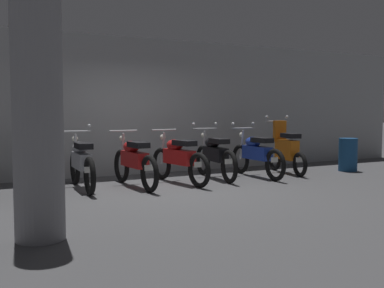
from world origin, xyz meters
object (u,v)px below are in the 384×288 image
Objects in this scene: motorbike_slot_7 at (286,150)px; trash_bin at (348,155)px; motorbike_slot_3 at (134,161)px; motorbike_slot_5 at (215,155)px; motorbike_slot_4 at (178,158)px; motorbike_slot_6 at (256,154)px; motorbike_slot_2 at (81,162)px; support_pillar at (37,102)px; motorbike_slot_1 at (29,165)px.

motorbike_slot_7 is 2.18× the size of trash_bin.
motorbike_slot_3 reaches higher than trash_bin.
motorbike_slot_5 is at bearing 173.58° from trash_bin.
motorbike_slot_6 is (1.84, 0.01, 0.00)m from motorbike_slot_4.
motorbike_slot_2 reaches higher than motorbike_slot_4.
motorbike_slot_4 is 1.00× the size of motorbike_slot_6.
trash_bin is (5.21, -0.18, -0.11)m from motorbike_slot_3.
support_pillar is (-3.08, -2.85, 1.01)m from motorbike_slot_4.
motorbike_slot_7 is (4.59, -0.03, 0.04)m from motorbike_slot_2.
motorbike_slot_6 is at bearing 175.20° from trash_bin.
motorbike_slot_3 is at bearing -177.04° from motorbike_slot_7.
motorbike_slot_2 is at bearing 179.64° from motorbike_slot_5.
motorbike_slot_4 is (0.92, 0.02, 0.00)m from motorbike_slot_3.
motorbike_slot_4 is at bearing -168.55° from motorbike_slot_5.
trash_bin is (4.29, -0.19, -0.11)m from motorbike_slot_4.
motorbike_slot_3 is 1.00× the size of motorbike_slot_4.
motorbike_slot_6 is 2.46m from trash_bin.
motorbike_slot_4 is 0.65× the size of support_pillar.
motorbike_slot_4 is at bearing -6.38° from motorbike_slot_2.
motorbike_slot_5 is (3.67, 0.10, 0.00)m from motorbike_slot_1.
motorbike_slot_6 is at bearing -10.69° from motorbike_slot_5.
motorbike_slot_7 is at bearing 2.96° from motorbike_slot_3.
support_pillar reaches higher than trash_bin.
trash_bin is (7.04, -0.28, -0.11)m from motorbike_slot_1.
support_pillar is at bearing -149.80° from motorbike_slot_6.
support_pillar is (-2.17, -2.83, 1.01)m from motorbike_slot_3.
motorbike_slot_2 reaches higher than trash_bin.
motorbike_slot_1 is at bearing 179.08° from motorbike_slot_6.
motorbike_slot_3 is 2.75m from motorbike_slot_6.
motorbike_slot_1 is 0.92m from motorbike_slot_2.
support_pillar reaches higher than motorbike_slot_7.
motorbike_slot_7 is at bearing 166.52° from trash_bin.
motorbike_slot_2 is at bearing 176.30° from trash_bin.
motorbike_slot_6 is 0.94m from motorbike_slot_7.
trash_bin is at bearing -13.48° from motorbike_slot_7.
motorbike_slot_4 is 4.30m from trash_bin.
motorbike_slot_3 is 1.00× the size of motorbike_slot_6.
motorbike_slot_7 is at bearing 0.90° from motorbike_slot_1.
motorbike_slot_2 is at bearing 166.47° from motorbike_slot_3.
motorbike_slot_6 is 5.78m from support_pillar.
motorbike_slot_4 is at bearing 0.98° from motorbike_slot_3.
motorbike_slot_1 and motorbike_slot_3 have the same top height.
motorbike_slot_7 is 6.65m from support_pillar.
motorbike_slot_1 is at bearing 176.75° from motorbike_slot_3.
motorbike_slot_1 is 7.04m from trash_bin.
motorbike_slot_2 is 3.45m from support_pillar.
motorbike_slot_1 is at bearing 83.48° from support_pillar.
motorbike_slot_5 is (2.75, -0.02, 0.00)m from motorbike_slot_2.
motorbike_slot_3 and motorbike_slot_4 have the same top height.
support_pillar is at bearing -137.24° from motorbike_slot_4.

